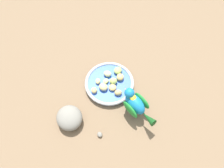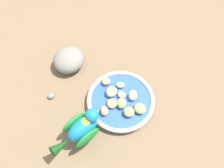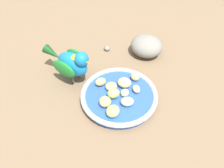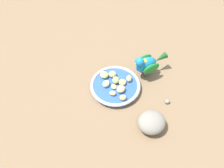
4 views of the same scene
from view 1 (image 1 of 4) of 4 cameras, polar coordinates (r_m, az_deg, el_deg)
ground_plane at (r=0.87m, az=-0.10°, el=-0.43°), size 4.00×4.00×0.00m
feeding_bowl at (r=0.85m, az=-0.82°, el=-0.02°), size 0.21×0.21×0.03m
apple_piece_0 at (r=0.84m, az=0.37°, el=0.88°), size 0.04×0.04×0.03m
apple_piece_1 at (r=0.82m, az=-2.56°, el=-0.85°), size 0.05×0.05×0.03m
apple_piece_2 at (r=0.85m, az=2.39°, el=2.03°), size 0.04×0.04×0.03m
apple_piece_3 at (r=0.83m, az=0.15°, el=-1.02°), size 0.04×0.04×0.02m
apple_piece_4 at (r=0.84m, az=-1.78°, el=0.85°), size 0.03×0.03×0.02m
apple_piece_5 at (r=0.87m, az=1.72°, el=3.97°), size 0.05×0.05×0.02m
apple_piece_6 at (r=0.81m, az=1.79°, el=-2.50°), size 0.04×0.03×0.02m
apple_piece_7 at (r=0.86m, az=-1.32°, el=3.01°), size 0.04×0.03×0.02m
apple_piece_8 at (r=0.84m, az=-4.13°, el=0.82°), size 0.03×0.03×0.02m
apple_piece_9 at (r=0.82m, az=-5.25°, el=-1.83°), size 0.04×0.04×0.02m
parrot at (r=0.76m, az=6.87°, el=-5.77°), size 0.15×0.13×0.12m
rock_large at (r=0.79m, az=-12.30°, el=-9.60°), size 0.14×0.14×0.06m
pebble_0 at (r=0.78m, az=-3.58°, el=-14.49°), size 0.03×0.03×0.02m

